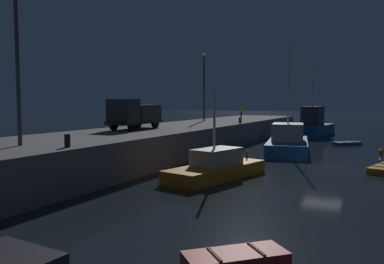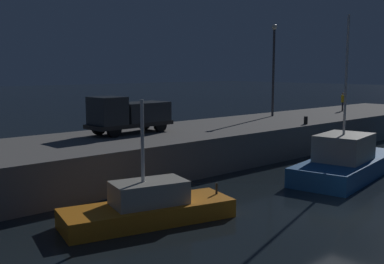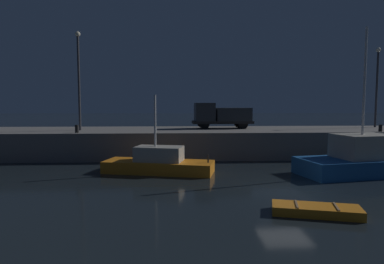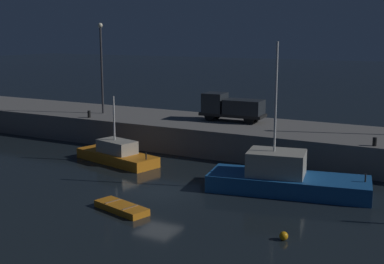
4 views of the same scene
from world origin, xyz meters
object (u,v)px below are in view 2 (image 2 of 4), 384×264
at_px(lamp_post_east, 274,63).
at_px(utility_truck, 128,114).
at_px(fishing_boat_white, 149,207).
at_px(bollard_west, 306,120).
at_px(dockworker, 343,101).
at_px(fishing_boat_blue, 347,161).

relative_size(lamp_post_east, utility_truck, 1.36).
bearing_deg(fishing_boat_white, bollard_west, 14.90).
height_order(fishing_boat_white, lamp_post_east, lamp_post_east).
distance_m(lamp_post_east, dockworker, 9.59).
relative_size(fishing_boat_blue, utility_truck, 1.81).
bearing_deg(utility_truck, fishing_boat_white, -120.09).
distance_m(fishing_boat_blue, fishing_boat_white, 13.62).
bearing_deg(fishing_boat_blue, lamp_post_east, 57.40).
bearing_deg(fishing_boat_white, lamp_post_east, 25.98).
height_order(fishing_boat_white, utility_truck, fishing_boat_white).
height_order(fishing_boat_blue, lamp_post_east, lamp_post_east).
distance_m(fishing_boat_blue, bollard_west, 7.42).
relative_size(fishing_boat_white, dockworker, 4.21).
xyz_separation_m(fishing_boat_white, dockworker, (29.53, 8.64, 2.60)).
relative_size(fishing_boat_blue, lamp_post_east, 1.33).
height_order(fishing_boat_blue, bollard_west, fishing_boat_blue).
bearing_deg(bollard_west, utility_truck, 160.24).
distance_m(lamp_post_east, utility_truck, 15.74).
xyz_separation_m(fishing_boat_white, utility_truck, (5.36, 9.24, 2.81)).
distance_m(dockworker, bollard_west, 12.33).
xyz_separation_m(fishing_boat_blue, dockworker, (15.96, 9.73, 2.33)).
relative_size(fishing_boat_white, lamp_post_east, 0.96).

